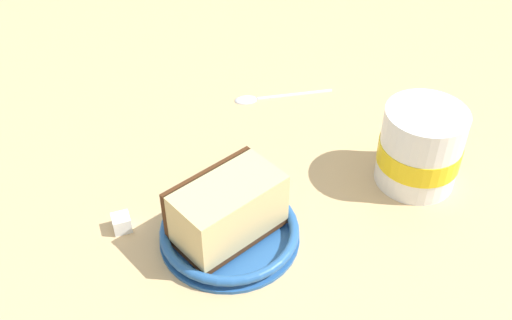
% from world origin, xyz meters
% --- Properties ---
extents(ground_plane, '(1.25, 1.25, 0.03)m').
position_xyz_m(ground_plane, '(0.00, 0.00, -0.01)').
color(ground_plane, tan).
extents(small_plate, '(0.14, 0.14, 0.02)m').
position_xyz_m(small_plate, '(-0.04, -0.03, 0.01)').
color(small_plate, '#26599E').
rests_on(small_plate, ground_plane).
extents(cake_slice, '(0.12, 0.10, 0.06)m').
position_xyz_m(cake_slice, '(-0.04, -0.02, 0.04)').
color(cake_slice, '#472814').
rests_on(cake_slice, small_plate).
extents(tea_mug, '(0.11, 0.09, 0.09)m').
position_xyz_m(tea_mug, '(0.18, 0.01, 0.05)').
color(tea_mug, white).
rests_on(tea_mug, ground_plane).
extents(teaspoon, '(0.13, 0.02, 0.01)m').
position_xyz_m(teaspoon, '(0.05, 0.20, 0.00)').
color(teaspoon, silver).
rests_on(teaspoon, ground_plane).
extents(sugar_cube, '(0.02, 0.02, 0.02)m').
position_xyz_m(sugar_cube, '(-0.15, 0.01, 0.01)').
color(sugar_cube, white).
rests_on(sugar_cube, ground_plane).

